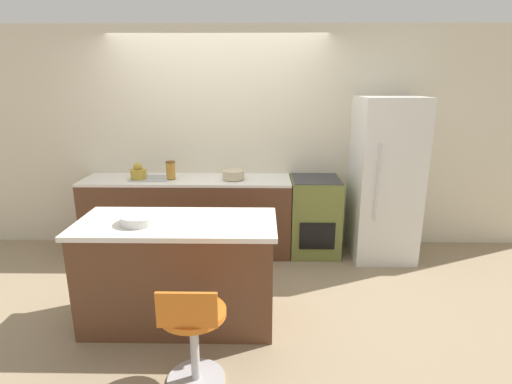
{
  "coord_description": "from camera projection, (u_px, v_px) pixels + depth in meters",
  "views": [
    {
      "loc": [
        0.51,
        -4.14,
        1.98
      ],
      "look_at": [
        0.45,
        -0.41,
        0.94
      ],
      "focal_mm": 28.0,
      "sensor_mm": 36.0,
      "label": 1
    }
  ],
  "objects": [
    {
      "name": "oven_range",
      "position": [
        314.0,
        216.0,
        4.69
      ],
      "size": [
        0.57,
        0.6,
        0.9
      ],
      "color": "olive",
      "rests_on": "ground_plane"
    },
    {
      "name": "fruit_bowl",
      "position": [
        141.0,
        219.0,
        3.16
      ],
      "size": [
        0.32,
        0.32,
        0.07
      ],
      "color": "white",
      "rests_on": "kitchen_island"
    },
    {
      "name": "back_counter",
      "position": [
        188.0,
        215.0,
        4.72
      ],
      "size": [
        2.39,
        0.59,
        0.9
      ],
      "color": "brown",
      "rests_on": "ground_plane"
    },
    {
      "name": "stool_chair",
      "position": [
        193.0,
        334.0,
        2.61
      ],
      "size": [
        0.44,
        0.44,
        0.78
      ],
      "color": "#B7B7BC",
      "rests_on": "ground_plane"
    },
    {
      "name": "wall_back",
      "position": [
        220.0,
        140.0,
        4.8
      ],
      "size": [
        8.0,
        0.06,
        2.6
      ],
      "color": "beige",
      "rests_on": "ground_plane"
    },
    {
      "name": "kettle",
      "position": [
        138.0,
        172.0,
        4.55
      ],
      "size": [
        0.18,
        0.18,
        0.19
      ],
      "color": "#B29333",
      "rests_on": "back_counter"
    },
    {
      "name": "ground_plane",
      "position": [
        217.0,
        262.0,
        4.53
      ],
      "size": [
        14.0,
        14.0,
        0.0
      ],
      "primitive_type": "plane",
      "color": "#998466"
    },
    {
      "name": "kitchen_island",
      "position": [
        179.0,
        271.0,
        3.33
      ],
      "size": [
        1.61,
        0.73,
        0.89
      ],
      "color": "brown",
      "rests_on": "ground_plane"
    },
    {
      "name": "canister_jar",
      "position": [
        171.0,
        170.0,
        4.54
      ],
      "size": [
        0.11,
        0.11,
        0.2
      ],
      "color": "#B77F33",
      "rests_on": "back_counter"
    },
    {
      "name": "mixing_bowl",
      "position": [
        233.0,
        175.0,
        4.54
      ],
      "size": [
        0.25,
        0.25,
        0.1
      ],
      "color": "#C1B28E",
      "rests_on": "back_counter"
    },
    {
      "name": "refrigerator",
      "position": [
        384.0,
        179.0,
        4.5
      ],
      "size": [
        0.68,
        0.74,
        1.82
      ],
      "color": "silver",
      "rests_on": "ground_plane"
    }
  ]
}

